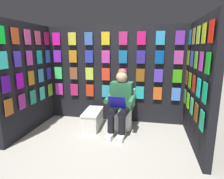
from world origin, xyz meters
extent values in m
plane|color=#9E998E|center=(0.00, 0.00, 0.00)|extent=(30.00, 30.00, 0.00)
cube|color=black|center=(0.00, -1.66, 1.00)|extent=(2.99, 0.10, 2.01)
cube|color=#C730B7|center=(1.26, -1.57, 0.65)|extent=(0.17, 0.01, 0.26)
cube|color=#C12464|center=(0.90, -1.57, 0.65)|extent=(0.17, 0.01, 0.26)
cube|color=red|center=(0.54, -1.57, 0.65)|extent=(0.17, 0.01, 0.26)
cube|color=teal|center=(0.18, -1.57, 0.65)|extent=(0.17, 0.01, 0.26)
cube|color=purple|center=(-0.18, -1.57, 0.65)|extent=(0.17, 0.01, 0.26)
cube|color=#22C0B6|center=(-0.54, -1.57, 0.65)|extent=(0.17, 0.01, 0.26)
cube|color=orange|center=(-0.90, -1.57, 0.65)|extent=(0.17, 0.01, 0.26)
cube|color=#5183EE|center=(-1.26, -1.57, 0.65)|extent=(0.17, 0.01, 0.26)
cube|color=#3EE866|center=(1.26, -1.57, 1.02)|extent=(0.17, 0.01, 0.26)
cube|color=brown|center=(0.90, -1.57, 1.02)|extent=(0.17, 0.01, 0.26)
cube|color=#C4DC45|center=(0.54, -1.57, 1.02)|extent=(0.17, 0.01, 0.26)
cube|color=red|center=(0.18, -1.57, 1.02)|extent=(0.17, 0.01, 0.26)
cube|color=#AE187B|center=(-0.18, -1.57, 1.02)|extent=(0.17, 0.01, 0.26)
cube|color=#905214|center=(-0.54, -1.57, 1.02)|extent=(0.17, 0.01, 0.26)
cube|color=#5739CF|center=(-0.90, -1.57, 1.02)|extent=(0.17, 0.01, 0.26)
cube|color=#3DAF17|center=(-1.26, -1.57, 1.02)|extent=(0.17, 0.01, 0.26)
cube|color=purple|center=(1.26, -1.57, 1.39)|extent=(0.17, 0.01, 0.26)
cube|color=orange|center=(0.90, -1.57, 1.39)|extent=(0.17, 0.01, 0.26)
cube|color=#2835A7|center=(0.54, -1.57, 1.39)|extent=(0.17, 0.01, 0.26)
cube|color=#C137A3|center=(0.18, -1.57, 1.39)|extent=(0.17, 0.01, 0.26)
cube|color=#16639C|center=(-0.18, -1.57, 1.39)|extent=(0.17, 0.01, 0.26)
cube|color=#302491|center=(-0.54, -1.57, 1.39)|extent=(0.17, 0.01, 0.26)
cube|color=#094AA4|center=(-0.90, -1.57, 1.39)|extent=(0.17, 0.01, 0.26)
cube|color=#BC3D9E|center=(-1.26, -1.57, 1.39)|extent=(0.17, 0.01, 0.26)
cube|color=#E817AD|center=(1.26, -1.57, 1.75)|extent=(0.17, 0.01, 0.26)
cube|color=gold|center=(0.90, -1.57, 1.75)|extent=(0.17, 0.01, 0.26)
cube|color=#375EAA|center=(0.54, -1.57, 1.75)|extent=(0.17, 0.01, 0.26)
cube|color=gold|center=(0.18, -1.57, 1.75)|extent=(0.17, 0.01, 0.26)
cube|color=#B9226A|center=(-0.18, -1.57, 1.75)|extent=(0.17, 0.01, 0.26)
cube|color=#D51369|center=(-0.54, -1.57, 1.75)|extent=(0.17, 0.01, 0.26)
cube|color=#2D97D8|center=(-0.90, -1.57, 1.75)|extent=(0.17, 0.01, 0.26)
cube|color=purple|center=(-1.26, -1.57, 1.75)|extent=(0.17, 0.01, 0.26)
cube|color=black|center=(-1.50, -0.80, 1.00)|extent=(0.10, 1.61, 2.01)
cube|color=#3F922E|center=(-1.41, -1.44, 0.65)|extent=(0.01, 0.17, 0.26)
cube|color=#7FF11A|center=(-1.41, -1.12, 0.65)|extent=(0.01, 0.17, 0.26)
cube|color=#46C980|center=(-1.41, -0.80, 0.65)|extent=(0.01, 0.17, 0.26)
cube|color=brown|center=(-1.41, -0.48, 0.65)|extent=(0.01, 0.17, 0.26)
cube|color=#1EB87C|center=(-1.41, -0.17, 0.65)|extent=(0.01, 0.17, 0.26)
cube|color=#B0361A|center=(-1.41, -1.44, 1.02)|extent=(0.01, 0.17, 0.26)
cube|color=#5EC71A|center=(-1.41, -1.12, 1.02)|extent=(0.01, 0.17, 0.26)
cube|color=red|center=(-1.41, -0.80, 1.02)|extent=(0.01, 0.17, 0.26)
cube|color=#19E5D6|center=(-1.41, -0.48, 1.02)|extent=(0.01, 0.17, 0.26)
cube|color=#0EBE7E|center=(-1.41, -0.17, 1.02)|extent=(0.01, 0.17, 0.26)
cube|color=#66A122|center=(-1.41, -1.44, 1.39)|extent=(0.01, 0.17, 0.26)
cube|color=#334FB1|center=(-1.41, -1.12, 1.39)|extent=(0.01, 0.17, 0.26)
cube|color=#5ABA2F|center=(-1.41, -0.80, 1.39)|extent=(0.01, 0.17, 0.26)
cube|color=#CF3AC0|center=(-1.41, -0.48, 1.39)|extent=(0.01, 0.17, 0.26)
cube|color=green|center=(-1.41, -0.17, 1.39)|extent=(0.01, 0.17, 0.26)
cube|color=#1774AD|center=(-1.41, -1.44, 1.75)|extent=(0.01, 0.17, 0.26)
cube|color=#A48535|center=(-1.41, -1.12, 1.75)|extent=(0.01, 0.17, 0.26)
cube|color=#9AE736|center=(-1.41, -0.80, 1.75)|extent=(0.01, 0.17, 0.26)
cube|color=gold|center=(-1.41, -0.48, 1.75)|extent=(0.01, 0.17, 0.26)
cube|color=red|center=(-1.41, -0.17, 1.75)|extent=(0.01, 0.17, 0.26)
cube|color=black|center=(1.50, -0.80, 1.00)|extent=(0.10, 1.61, 2.01)
cube|color=#A7571D|center=(1.41, -0.17, 0.65)|extent=(0.01, 0.17, 0.26)
cube|color=#9B2885|center=(1.41, -0.48, 0.65)|extent=(0.01, 0.17, 0.26)
cube|color=teal|center=(1.41, -0.80, 0.65)|extent=(0.01, 0.17, 0.26)
cube|color=#3DD7C5|center=(1.41, -1.12, 0.65)|extent=(0.01, 0.17, 0.26)
cube|color=#77BB27|center=(1.41, -1.44, 0.65)|extent=(0.01, 0.17, 0.26)
cube|color=#4C119D|center=(1.41, -0.17, 1.02)|extent=(0.01, 0.17, 0.26)
cube|color=#AC0DD5|center=(1.41, -0.48, 1.02)|extent=(0.01, 0.17, 0.26)
cube|color=#BB8122|center=(1.41, -0.80, 1.02)|extent=(0.01, 0.17, 0.26)
cube|color=#3994D8|center=(1.41, -1.12, 1.02)|extent=(0.01, 0.17, 0.26)
cube|color=#3520A0|center=(1.41, -1.44, 1.02)|extent=(0.01, 0.17, 0.26)
cube|color=#39DDDC|center=(1.41, -0.17, 1.39)|extent=(0.01, 0.17, 0.26)
cube|color=#4733C7|center=(1.41, -0.48, 1.39)|extent=(0.01, 0.17, 0.26)
cube|color=#CA3DC6|center=(1.41, -0.80, 1.39)|extent=(0.01, 0.17, 0.26)
cube|color=#19B2BD|center=(1.41, -1.12, 1.39)|extent=(0.01, 0.17, 0.26)
cube|color=blue|center=(1.41, -1.44, 1.39)|extent=(0.01, 0.17, 0.26)
cube|color=#0FEF33|center=(1.41, -0.17, 1.75)|extent=(0.01, 0.17, 0.26)
cube|color=#C84C20|center=(1.41, -0.48, 1.75)|extent=(0.01, 0.17, 0.26)
cube|color=#D44898|center=(1.41, -0.80, 1.75)|extent=(0.01, 0.17, 0.26)
cube|color=#D84A73|center=(1.41, -1.12, 1.75)|extent=(0.01, 0.17, 0.26)
cube|color=#8F174E|center=(1.41, -1.44, 1.75)|extent=(0.01, 0.17, 0.26)
cylinder|color=white|center=(-0.23, -1.17, 0.20)|extent=(0.38, 0.38, 0.40)
cylinder|color=white|center=(-0.23, -1.17, 0.41)|extent=(0.41, 0.41, 0.02)
cube|color=white|center=(-0.26, -1.43, 0.58)|extent=(0.40, 0.22, 0.36)
cylinder|color=white|center=(-0.25, -1.34, 0.58)|extent=(0.39, 0.11, 0.39)
cube|color=#286B42|center=(-0.23, -1.14, 0.68)|extent=(0.42, 0.26, 0.52)
sphere|color=tan|center=(-0.23, -1.11, 1.04)|extent=(0.21, 0.21, 0.21)
sphere|color=olive|center=(-0.23, -1.14, 1.11)|extent=(0.17, 0.17, 0.17)
cylinder|color=black|center=(-0.31, -0.93, 0.44)|extent=(0.19, 0.41, 0.15)
cylinder|color=black|center=(-0.11, -0.95, 0.44)|extent=(0.19, 0.41, 0.15)
cylinder|color=black|center=(-0.29, -0.75, 0.21)|extent=(0.12, 0.12, 0.42)
cylinder|color=black|center=(-0.10, -0.77, 0.21)|extent=(0.12, 0.12, 0.42)
cube|color=white|center=(-0.29, -0.70, 0.04)|extent=(0.14, 0.27, 0.09)
cube|color=white|center=(-0.09, -0.72, 0.04)|extent=(0.14, 0.27, 0.09)
cylinder|color=#286B42|center=(-0.43, -0.94, 0.66)|extent=(0.11, 0.32, 0.13)
cylinder|color=#286B42|center=(0.00, -0.99, 0.66)|extent=(0.11, 0.32, 0.13)
cube|color=#1312A3|center=(-0.20, -0.80, 0.64)|extent=(0.31, 0.16, 0.23)
cube|color=white|center=(0.35, -1.12, 0.16)|extent=(0.32, 0.65, 0.32)
cube|color=white|center=(0.35, -1.12, 0.34)|extent=(0.33, 0.67, 0.03)
camera|label=1|loc=(-0.74, 2.33, 1.57)|focal=30.71mm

